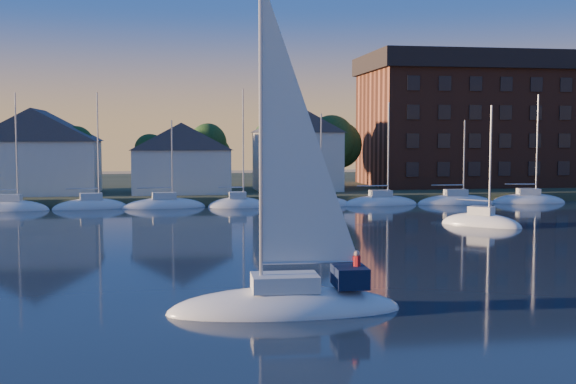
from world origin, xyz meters
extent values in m
plane|color=black|center=(0.00, 0.00, 0.00)|extent=(260.00, 260.00, 0.00)
cube|color=#313A21|center=(0.00, 75.00, 0.00)|extent=(160.00, 50.00, 2.00)
cube|color=brown|center=(0.00, 52.00, 0.00)|extent=(120.00, 3.00, 1.00)
cube|color=silver|center=(-22.00, 58.00, 4.00)|extent=(13.00, 9.00, 6.00)
cube|color=silver|center=(-6.00, 57.00, 3.50)|extent=(11.00, 8.00, 5.00)
cube|color=silver|center=(8.00, 59.00, 4.50)|extent=(10.00, 8.00, 7.00)
cube|color=brown|center=(34.00, 65.00, 8.50)|extent=(30.00, 16.00, 15.00)
cube|color=black|center=(34.00, 65.00, 17.20)|extent=(31.00, 17.00, 2.40)
cylinder|color=#342017|center=(-26.00, 63.00, 2.75)|extent=(0.50, 0.50, 3.50)
sphere|color=#183814|center=(-26.00, 63.00, 7.20)|extent=(5.40, 5.40, 5.40)
cylinder|color=#342017|center=(-18.00, 63.00, 2.75)|extent=(0.50, 0.50, 3.50)
sphere|color=#183814|center=(-18.00, 63.00, 7.20)|extent=(5.40, 5.40, 5.40)
cylinder|color=#342017|center=(-10.00, 63.00, 2.75)|extent=(0.50, 0.50, 3.50)
sphere|color=#183814|center=(-10.00, 63.00, 7.20)|extent=(5.40, 5.40, 5.40)
cylinder|color=#342017|center=(-2.00, 63.00, 2.75)|extent=(0.50, 0.50, 3.50)
sphere|color=#183814|center=(-2.00, 63.00, 7.20)|extent=(5.40, 5.40, 5.40)
cylinder|color=#342017|center=(6.00, 63.00, 2.75)|extent=(0.50, 0.50, 3.50)
sphere|color=#183814|center=(6.00, 63.00, 7.20)|extent=(5.40, 5.40, 5.40)
cylinder|color=#342017|center=(14.00, 63.00, 2.75)|extent=(0.50, 0.50, 3.50)
sphere|color=#183814|center=(14.00, 63.00, 7.20)|extent=(5.40, 5.40, 5.40)
cylinder|color=#342017|center=(22.00, 63.00, 2.75)|extent=(0.50, 0.50, 3.50)
sphere|color=#183814|center=(22.00, 63.00, 7.20)|extent=(5.40, 5.40, 5.40)
cylinder|color=#342017|center=(30.00, 63.00, 2.75)|extent=(0.50, 0.50, 3.50)
sphere|color=#183814|center=(30.00, 63.00, 7.20)|extent=(5.40, 5.40, 5.40)
cylinder|color=#342017|center=(38.00, 63.00, 2.75)|extent=(0.50, 0.50, 3.50)
sphere|color=#183814|center=(38.00, 63.00, 7.20)|extent=(5.40, 5.40, 5.40)
cylinder|color=#342017|center=(46.00, 63.00, 2.75)|extent=(0.50, 0.50, 3.50)
sphere|color=#183814|center=(46.00, 63.00, 7.20)|extent=(5.40, 5.40, 5.40)
ellipsoid|color=silver|center=(-24.00, 49.00, 0.00)|extent=(7.50, 2.40, 2.20)
cube|color=silver|center=(-24.00, 49.00, 1.30)|extent=(2.10, 1.32, 0.70)
cylinder|color=#A5A8AD|center=(-23.25, 49.00, 5.95)|extent=(0.16, 0.16, 10.00)
ellipsoid|color=silver|center=(-16.00, 49.00, 0.00)|extent=(7.50, 2.40, 2.20)
cube|color=silver|center=(-16.00, 49.00, 1.30)|extent=(2.10, 1.32, 0.70)
cylinder|color=#A5A8AD|center=(-15.25, 49.00, 5.95)|extent=(0.16, 0.16, 10.00)
cylinder|color=#A5A8AD|center=(-16.82, 49.00, 2.15)|extent=(3.15, 0.12, 0.12)
ellipsoid|color=silver|center=(-8.00, 49.00, 0.00)|extent=(7.50, 2.40, 2.20)
cube|color=silver|center=(-8.00, 49.00, 1.30)|extent=(2.10, 1.32, 0.70)
cylinder|color=#A5A8AD|center=(-7.25, 49.00, 5.95)|extent=(0.16, 0.16, 10.00)
cylinder|color=#A5A8AD|center=(-8.82, 49.00, 2.15)|extent=(3.15, 0.12, 0.12)
ellipsoid|color=silver|center=(0.00, 49.00, 0.00)|extent=(7.50, 2.40, 2.20)
cube|color=silver|center=(0.00, 49.00, 1.30)|extent=(2.10, 1.32, 0.70)
cylinder|color=#A5A8AD|center=(0.75, 49.00, 5.95)|extent=(0.16, 0.16, 10.00)
cylinder|color=#A5A8AD|center=(-0.82, 49.00, 2.15)|extent=(3.15, 0.12, 0.12)
ellipsoid|color=silver|center=(8.00, 49.00, 0.00)|extent=(7.50, 2.40, 2.20)
cube|color=silver|center=(8.00, 49.00, 1.30)|extent=(2.10, 1.32, 0.70)
cylinder|color=#A5A8AD|center=(8.75, 49.00, 5.95)|extent=(0.16, 0.16, 10.00)
cylinder|color=#A5A8AD|center=(7.17, 49.00, 2.15)|extent=(3.15, 0.12, 0.12)
ellipsoid|color=silver|center=(16.00, 49.00, 0.00)|extent=(7.50, 2.40, 2.20)
cube|color=silver|center=(16.00, 49.00, 1.30)|extent=(2.10, 1.32, 0.70)
cylinder|color=#A5A8AD|center=(16.75, 49.00, 5.95)|extent=(0.16, 0.16, 10.00)
cylinder|color=#A5A8AD|center=(15.18, 49.00, 2.15)|extent=(3.15, 0.12, 0.12)
ellipsoid|color=silver|center=(24.00, 49.00, 0.00)|extent=(7.50, 2.40, 2.20)
cube|color=silver|center=(24.00, 49.00, 1.30)|extent=(2.10, 1.32, 0.70)
cylinder|color=#A5A8AD|center=(24.75, 49.00, 5.95)|extent=(0.16, 0.16, 10.00)
cylinder|color=#A5A8AD|center=(23.18, 49.00, 2.15)|extent=(3.15, 0.12, 0.12)
ellipsoid|color=silver|center=(32.00, 49.00, 0.00)|extent=(7.50, 2.40, 2.20)
cube|color=silver|center=(32.00, 49.00, 1.30)|extent=(2.10, 1.32, 0.70)
cylinder|color=#A5A8AD|center=(32.75, 49.00, 5.95)|extent=(0.16, 0.16, 10.00)
cylinder|color=#A5A8AD|center=(31.18, 49.00, 2.15)|extent=(3.15, 0.12, 0.12)
ellipsoid|color=silver|center=(-2.30, 2.94, 0.00)|extent=(10.41, 3.67, 2.20)
cube|color=silver|center=(-2.30, 2.94, 1.30)|extent=(2.95, 1.92, 0.70)
cylinder|color=#A5A8AD|center=(-3.33, 2.98, 7.82)|extent=(0.16, 0.16, 13.74)
cylinder|color=#A5A8AD|center=(-1.16, 2.90, 2.15)|extent=(4.33, 0.27, 0.12)
cube|color=black|center=(0.59, 2.84, 1.50)|extent=(1.47, 2.04, 0.90)
ellipsoid|color=silver|center=(18.85, 29.90, 0.00)|extent=(6.70, 6.69, 2.20)
cube|color=silver|center=(18.85, 29.90, 1.30)|extent=(2.33, 2.33, 0.70)
cylinder|color=#A5A8AD|center=(19.35, 29.40, 5.57)|extent=(0.16, 0.16, 9.25)
cylinder|color=#A5A8AD|center=(18.30, 30.45, 2.15)|extent=(2.19, 2.18, 0.12)
camera|label=1|loc=(-7.10, -27.65, 7.70)|focal=45.00mm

